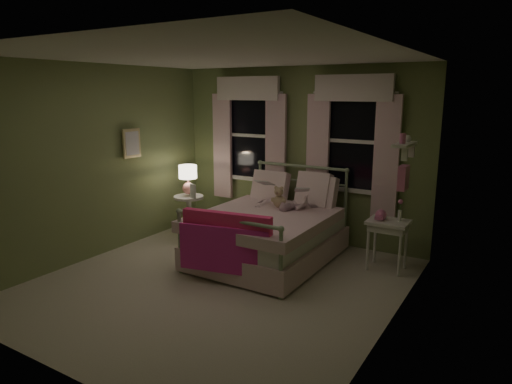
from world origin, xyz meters
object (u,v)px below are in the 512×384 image
Objects in this scene: nightstand_right at (388,228)px; bed at (269,233)px; teddy_bear at (279,199)px; table_lamp at (188,177)px; child_right at (303,188)px; nightstand_left at (189,210)px; child_left at (267,186)px.

bed is at bearing -162.49° from nightstand_right.
bed reaches higher than teddy_bear.
table_lamp is at bearing -178.59° from teddy_bear.
child_right is at bearing 6.07° from table_lamp.
nightstand_left is 1.43× the size of table_lamp.
bed is at bearing 84.49° from child_right.
teddy_bear is at bearing 149.82° from child_left.
teddy_bear is at bearing 1.41° from table_lamp.
child_left reaches higher than table_lamp.
nightstand_left is 0.54m from table_lamp.
table_lamp reaches higher than nightstand_left.
child_left is at bearing 8.66° from nightstand_left.
child_left is 1.07× the size of nightstand_left.
bed is 3.18× the size of nightstand_right.
child_left is (-0.29, 0.43, 0.54)m from bed.
teddy_bear reaches higher than nightstand_left.
table_lamp is 0.71× the size of nightstand_right.
bed is at bearing -88.85° from teddy_bear.
nightstand_right is at bearing 4.22° from table_lamp.
teddy_bear is at bearing 1.41° from nightstand_left.
bed is at bearing -8.48° from nightstand_left.
nightstand_left is at bearing -178.59° from teddy_bear.
nightstand_right is (1.74, 0.03, -0.37)m from child_left.
table_lamp is (-1.29, -0.20, 0.04)m from child_left.
bed is 0.75m from child_left.
child_left is 1.08× the size of nightstand_right.
child_left is at bearing -179.12° from nightstand_right.
child_right reaches higher than bed.
child_left is at bearing 123.42° from bed.
child_right is (0.56, 0.00, 0.03)m from child_left.
nightstand_left is at bearing 171.52° from bed.
child_right is 1.66× the size of table_lamp.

